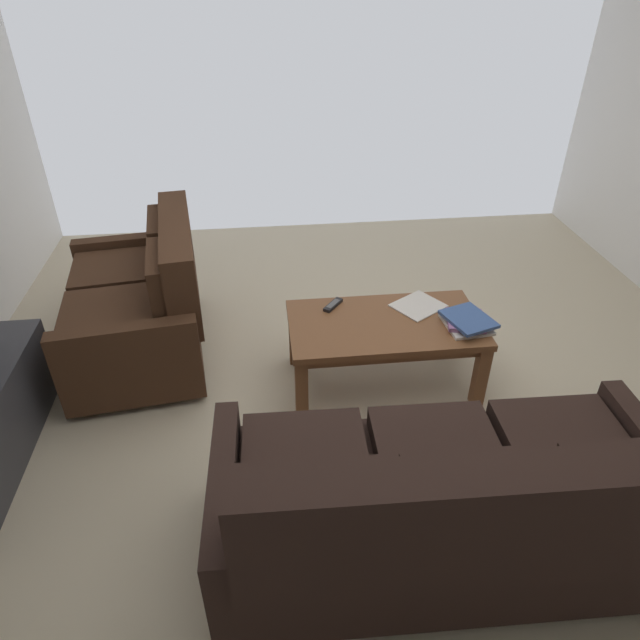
% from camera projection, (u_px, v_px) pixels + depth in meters
% --- Properties ---
extents(ground_plane, '(4.95, 5.31, 0.01)m').
position_uv_depth(ground_plane, '(367.00, 408.00, 3.28)').
color(ground_plane, beige).
extents(sofa_main, '(1.91, 0.89, 0.88)m').
position_uv_depth(sofa_main, '(447.00, 507.00, 2.25)').
color(sofa_main, black).
rests_on(sofa_main, ground).
extents(loveseat_near, '(0.95, 1.35, 0.90)m').
position_uv_depth(loveseat_near, '(143.00, 303.00, 3.55)').
color(loveseat_near, black).
rests_on(loveseat_near, ground).
extents(coffee_table, '(1.12, 0.61, 0.45)m').
position_uv_depth(coffee_table, '(385.00, 331.00, 3.27)').
color(coffee_table, brown).
rests_on(coffee_table, ground).
extents(book_stack, '(0.30, 0.33, 0.06)m').
position_uv_depth(book_stack, '(467.00, 321.00, 3.18)').
color(book_stack, silver).
rests_on(book_stack, coffee_table).
extents(tv_remote, '(0.13, 0.15, 0.02)m').
position_uv_depth(tv_remote, '(333.00, 305.00, 3.37)').
color(tv_remote, black).
rests_on(tv_remote, coffee_table).
extents(loose_magazine, '(0.36, 0.35, 0.01)m').
position_uv_depth(loose_magazine, '(418.00, 306.00, 3.37)').
color(loose_magazine, silver).
rests_on(loose_magazine, coffee_table).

